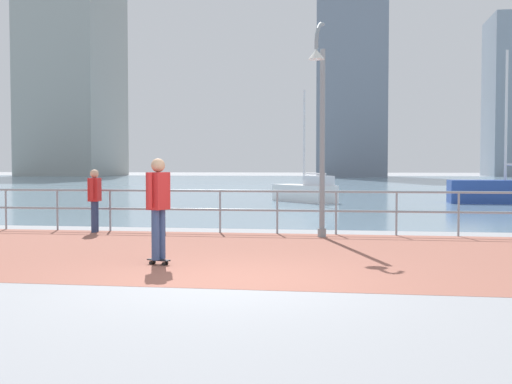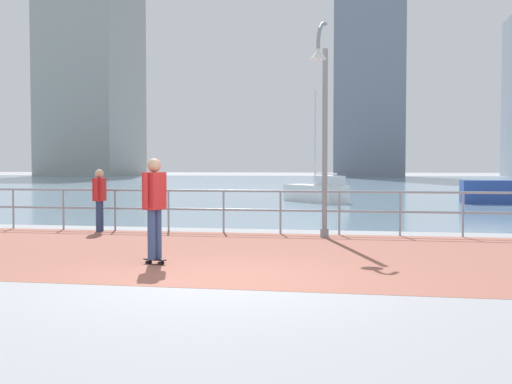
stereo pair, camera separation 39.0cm
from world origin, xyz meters
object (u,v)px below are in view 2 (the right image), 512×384
(lamppost, at_px, (323,118))
(bystander, at_px, (99,195))
(sailboat_white, at_px, (317,191))
(skateboarder, at_px, (154,201))

(lamppost, relative_size, bystander, 3.15)
(sailboat_white, bearing_deg, lamppost, -84.89)
(skateboarder, relative_size, sailboat_white, 0.35)
(lamppost, bearing_deg, bystander, 175.64)
(lamppost, bearing_deg, skateboarder, -119.97)
(skateboarder, height_order, sailboat_white, sailboat_white)
(lamppost, distance_m, sailboat_white, 14.24)
(skateboarder, xyz_separation_m, bystander, (-3.06, 4.67, -0.15))
(skateboarder, xyz_separation_m, sailboat_white, (1.20, 18.26, -0.57))
(lamppost, relative_size, sailboat_white, 0.96)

